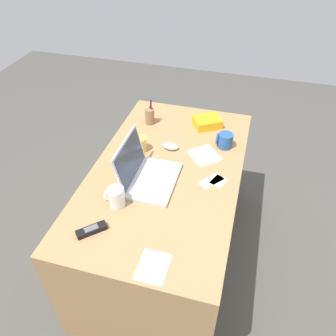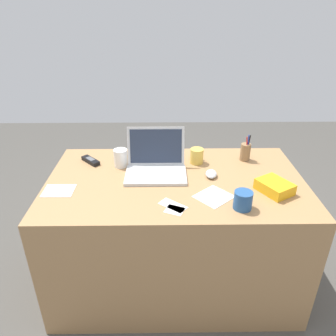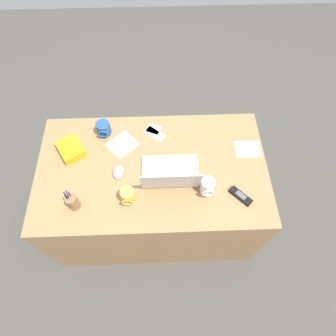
{
  "view_description": "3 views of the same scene",
  "coord_description": "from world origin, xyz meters",
  "px_view_note": "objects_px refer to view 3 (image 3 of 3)",
  "views": [
    {
      "loc": [
        -1.38,
        -0.39,
        1.98
      ],
      "look_at": [
        -0.06,
        -0.03,
        0.81
      ],
      "focal_mm": 35.9,
      "sensor_mm": 36.0,
      "label": 1
    },
    {
      "loc": [
        -0.06,
        -1.58,
        1.64
      ],
      "look_at": [
        -0.04,
        0.03,
        0.8
      ],
      "focal_mm": 34.8,
      "sensor_mm": 36.0,
      "label": 2
    },
    {
      "loc": [
        -0.07,
        0.9,
        2.27
      ],
      "look_at": [
        -0.1,
        0.03,
        0.79
      ],
      "focal_mm": 30.63,
      "sensor_mm": 36.0,
      "label": 3
    }
  ],
  "objects_px": {
    "laptop": "(170,174)",
    "coffee_mug_spare": "(207,187)",
    "computer_mouse": "(118,172)",
    "pen_holder": "(73,202)",
    "coffee_mug_white": "(128,196)",
    "snack_bag": "(71,149)",
    "coffee_mug_tall": "(104,129)",
    "cordless_phone": "(241,196)"
  },
  "relations": [
    {
      "from": "snack_bag",
      "to": "coffee_mug_spare",
      "type": "bearing_deg",
      "value": 159.7
    },
    {
      "from": "computer_mouse",
      "to": "snack_bag",
      "type": "xyz_separation_m",
      "value": [
        0.31,
        -0.17,
        0.01
      ]
    },
    {
      "from": "coffee_mug_white",
      "to": "coffee_mug_spare",
      "type": "height_order",
      "value": "coffee_mug_spare"
    },
    {
      "from": "laptop",
      "to": "computer_mouse",
      "type": "xyz_separation_m",
      "value": [
        0.31,
        -0.05,
        -0.03
      ]
    },
    {
      "from": "coffee_mug_white",
      "to": "snack_bag",
      "type": "relative_size",
      "value": 0.55
    },
    {
      "from": "computer_mouse",
      "to": "coffee_mug_white",
      "type": "bearing_deg",
      "value": 117.41
    },
    {
      "from": "laptop",
      "to": "coffee_mug_white",
      "type": "height_order",
      "value": "laptop"
    },
    {
      "from": "coffee_mug_white",
      "to": "snack_bag",
      "type": "xyz_separation_m",
      "value": [
        0.37,
        -0.34,
        -0.02
      ]
    },
    {
      "from": "snack_bag",
      "to": "cordless_phone",
      "type": "bearing_deg",
      "value": 160.99
    },
    {
      "from": "cordless_phone",
      "to": "pen_holder",
      "type": "bearing_deg",
      "value": 1.37
    },
    {
      "from": "laptop",
      "to": "coffee_mug_white",
      "type": "distance_m",
      "value": 0.28
    },
    {
      "from": "coffee_mug_spare",
      "to": "laptop",
      "type": "bearing_deg",
      "value": -23.65
    },
    {
      "from": "coffee_mug_white",
      "to": "laptop",
      "type": "bearing_deg",
      "value": -152.35
    },
    {
      "from": "coffee_mug_tall",
      "to": "computer_mouse",
      "type": "bearing_deg",
      "value": 109.2
    },
    {
      "from": "coffee_mug_tall",
      "to": "pen_holder",
      "type": "distance_m",
      "value": 0.54
    },
    {
      "from": "coffee_mug_spare",
      "to": "coffee_mug_tall",
      "type": "bearing_deg",
      "value": -35.51
    },
    {
      "from": "computer_mouse",
      "to": "coffee_mug_spare",
      "type": "height_order",
      "value": "coffee_mug_spare"
    },
    {
      "from": "laptop",
      "to": "coffee_mug_spare",
      "type": "bearing_deg",
      "value": 156.35
    },
    {
      "from": "coffee_mug_spare",
      "to": "snack_bag",
      "type": "xyz_separation_m",
      "value": [
        0.83,
        -0.31,
        -0.02
      ]
    },
    {
      "from": "laptop",
      "to": "cordless_phone",
      "type": "height_order",
      "value": "laptop"
    },
    {
      "from": "coffee_mug_white",
      "to": "coffee_mug_tall",
      "type": "xyz_separation_m",
      "value": [
        0.18,
        -0.49,
        -0.0
      ]
    },
    {
      "from": "laptop",
      "to": "coffee_mug_spare",
      "type": "xyz_separation_m",
      "value": [
        -0.21,
        0.09,
        0.0
      ]
    },
    {
      "from": "coffee_mug_spare",
      "to": "computer_mouse",
      "type": "bearing_deg",
      "value": -14.95
    },
    {
      "from": "computer_mouse",
      "to": "coffee_mug_spare",
      "type": "xyz_separation_m",
      "value": [
        -0.52,
        0.14,
        0.04
      ]
    },
    {
      "from": "laptop",
      "to": "coffee_mug_white",
      "type": "bearing_deg",
      "value": 27.65
    },
    {
      "from": "laptop",
      "to": "snack_bag",
      "type": "height_order",
      "value": "laptop"
    },
    {
      "from": "pen_holder",
      "to": "snack_bag",
      "type": "distance_m",
      "value": 0.38
    },
    {
      "from": "laptop",
      "to": "cordless_phone",
      "type": "xyz_separation_m",
      "value": [
        -0.4,
        0.14,
        -0.04
      ]
    },
    {
      "from": "coffee_mug_white",
      "to": "coffee_mug_tall",
      "type": "distance_m",
      "value": 0.52
    },
    {
      "from": "coffee_mug_spare",
      "to": "pen_holder",
      "type": "distance_m",
      "value": 0.76
    },
    {
      "from": "coffee_mug_spare",
      "to": "pen_holder",
      "type": "xyz_separation_m",
      "value": [
        0.76,
        0.07,
        0.0
      ]
    },
    {
      "from": "coffee_mug_tall",
      "to": "cordless_phone",
      "type": "xyz_separation_m",
      "value": [
        -0.83,
        0.5,
        -0.03
      ]
    },
    {
      "from": "coffee_mug_tall",
      "to": "pen_holder",
      "type": "xyz_separation_m",
      "value": [
        0.13,
        0.52,
        0.01
      ]
    },
    {
      "from": "laptop",
      "to": "coffee_mug_spare",
      "type": "distance_m",
      "value": 0.23
    },
    {
      "from": "laptop",
      "to": "cordless_phone",
      "type": "relative_size",
      "value": 2.58
    },
    {
      "from": "coffee_mug_white",
      "to": "snack_bag",
      "type": "distance_m",
      "value": 0.51
    },
    {
      "from": "coffee_mug_spare",
      "to": "snack_bag",
      "type": "distance_m",
      "value": 0.89
    },
    {
      "from": "computer_mouse",
      "to": "pen_holder",
      "type": "xyz_separation_m",
      "value": [
        0.24,
        0.21,
        0.04
      ]
    },
    {
      "from": "pen_holder",
      "to": "cordless_phone",
      "type": "bearing_deg",
      "value": -178.63
    },
    {
      "from": "coffee_mug_tall",
      "to": "snack_bag",
      "type": "relative_size",
      "value": 0.6
    },
    {
      "from": "laptop",
      "to": "coffee_mug_tall",
      "type": "xyz_separation_m",
      "value": [
        0.42,
        -0.36,
        -0.0
      ]
    },
    {
      "from": "computer_mouse",
      "to": "pen_holder",
      "type": "height_order",
      "value": "pen_holder"
    }
  ]
}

